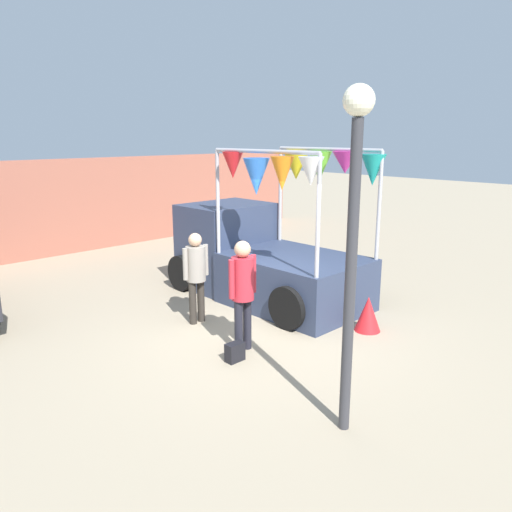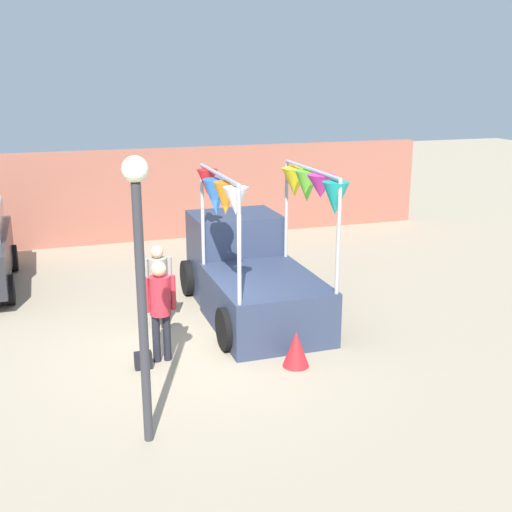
{
  "view_description": "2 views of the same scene",
  "coord_description": "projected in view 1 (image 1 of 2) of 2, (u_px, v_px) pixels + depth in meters",
  "views": [
    {
      "loc": [
        -5.45,
        -5.59,
        3.25
      ],
      "look_at": [
        0.51,
        0.53,
        1.16
      ],
      "focal_mm": 35.0,
      "sensor_mm": 36.0,
      "label": 1
    },
    {
      "loc": [
        -2.22,
        -10.19,
        4.65
      ],
      "look_at": [
        1.24,
        0.25,
        1.5
      ],
      "focal_mm": 45.0,
      "sensor_mm": 36.0,
      "label": 2
    }
  ],
  "objects": [
    {
      "name": "person_customer",
      "position": [
        243.0,
        285.0,
        7.48
      ],
      "size": [
        0.53,
        0.34,
        1.73
      ],
      "color": "black",
      "rests_on": "ground"
    },
    {
      "name": "ground_plane",
      "position": [
        256.0,
        333.0,
        8.36
      ],
      "size": [
        60.0,
        60.0,
        0.0
      ],
      "primitive_type": "plane",
      "color": "gray"
    },
    {
      "name": "person_vendor",
      "position": [
        196.0,
        270.0,
        8.64
      ],
      "size": [
        0.53,
        0.34,
        1.61
      ],
      "color": "#2D2823",
      "rests_on": "ground"
    },
    {
      "name": "street_lamp",
      "position": [
        353.0,
        214.0,
        5.1
      ],
      "size": [
        0.32,
        0.32,
        3.73
      ],
      "color": "#333338",
      "rests_on": "ground"
    },
    {
      "name": "handbag",
      "position": [
        235.0,
        352.0,
        7.32
      ],
      "size": [
        0.28,
        0.16,
        0.28
      ],
      "primitive_type": "cube",
      "color": "black",
      "rests_on": "ground"
    },
    {
      "name": "brick_boundary_wall",
      "position": [
        53.0,
        208.0,
        13.57
      ],
      "size": [
        18.0,
        0.36,
        2.6
      ],
      "primitive_type": "cube",
      "color": "#9E5947",
      "rests_on": "ground"
    },
    {
      "name": "folded_kite_bundle_crimson",
      "position": [
        368.0,
        314.0,
        8.42
      ],
      "size": [
        0.61,
        0.61,
        0.6
      ],
      "primitive_type": "cone",
      "rotation": [
        0.0,
        0.0,
        2.18
      ],
      "color": "red",
      "rests_on": "ground"
    },
    {
      "name": "vendor_truck",
      "position": [
        259.0,
        252.0,
        10.2
      ],
      "size": [
        2.37,
        4.08,
        3.01
      ],
      "color": "#2D3851",
      "rests_on": "ground"
    }
  ]
}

